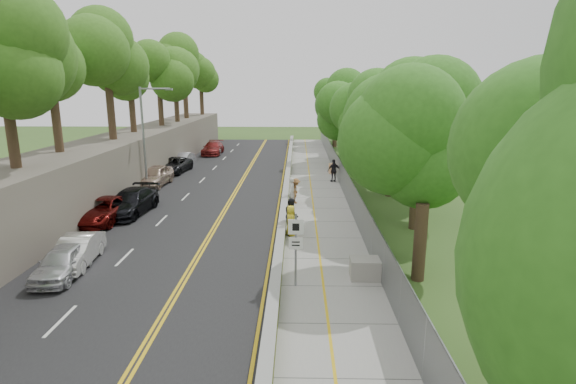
# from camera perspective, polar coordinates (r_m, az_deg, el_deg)

# --- Properties ---
(ground) EXTENTS (140.00, 140.00, 0.00)m
(ground) POSITION_cam_1_polar(r_m,az_deg,el_deg) (21.71, -1.79, -8.52)
(ground) COLOR #33511E
(ground) RESTS_ON ground
(road) EXTENTS (11.20, 66.00, 0.04)m
(road) POSITION_cam_1_polar(r_m,az_deg,el_deg) (36.61, -9.03, 0.49)
(road) COLOR black
(road) RESTS_ON ground
(sidewalk) EXTENTS (4.20, 66.00, 0.05)m
(sidewalk) POSITION_cam_1_polar(r_m,az_deg,el_deg) (36.05, 3.50, 0.44)
(sidewalk) COLOR gray
(sidewalk) RESTS_ON ground
(jersey_barrier) EXTENTS (0.42, 66.00, 0.60)m
(jersey_barrier) POSITION_cam_1_polar(r_m,az_deg,el_deg) (35.97, -0.16, 0.88)
(jersey_barrier) COLOR #C0E725
(jersey_barrier) RESTS_ON ground
(rock_embankment) EXTENTS (5.00, 66.00, 4.00)m
(rock_embankment) POSITION_cam_1_polar(r_m,az_deg,el_deg) (38.51, -21.11, 3.39)
(rock_embankment) COLOR #595147
(rock_embankment) RESTS_ON ground
(chainlink_fence) EXTENTS (0.04, 66.00, 2.00)m
(chainlink_fence) POSITION_cam_1_polar(r_m,az_deg,el_deg) (35.99, 6.86, 1.93)
(chainlink_fence) COLOR slate
(chainlink_fence) RESTS_ON ground
(trees_embankment) EXTENTS (6.40, 66.00, 13.00)m
(trees_embankment) POSITION_cam_1_polar(r_m,az_deg,el_deg) (37.91, -21.50, 16.15)
(trees_embankment) COLOR #407920
(trees_embankment) RESTS_ON rock_embankment
(trees_fenceside) EXTENTS (7.00, 66.00, 14.00)m
(trees_fenceside) POSITION_cam_1_polar(r_m,az_deg,el_deg) (35.62, 10.98, 11.40)
(trees_fenceside) COLOR #397F22
(trees_fenceside) RESTS_ON ground
(streetlight) EXTENTS (2.52, 0.22, 8.00)m
(streetlight) POSITION_cam_1_polar(r_m,az_deg,el_deg) (36.18, -17.57, 7.30)
(streetlight) COLOR gray
(streetlight) RESTS_ON ground
(signpost) EXTENTS (0.62, 0.09, 3.10)m
(signpost) POSITION_cam_1_polar(r_m,az_deg,el_deg) (18.16, 0.99, -6.36)
(signpost) COLOR gray
(signpost) RESTS_ON sidewalk
(construction_barrel) EXTENTS (0.57, 0.57, 0.94)m
(construction_barrel) POSITION_cam_1_polar(r_m,az_deg,el_deg) (42.20, 5.56, 3.00)
(construction_barrel) COLOR #E16A00
(construction_barrel) RESTS_ON sidewalk
(concrete_block) EXTENTS (1.32, 1.00, 0.87)m
(concrete_block) POSITION_cam_1_polar(r_m,az_deg,el_deg) (19.72, 9.80, -9.53)
(concrete_block) COLOR gray
(concrete_block) RESTS_ON sidewalk
(car_0) EXTENTS (1.84, 3.99, 1.33)m
(car_0) POSITION_cam_1_polar(r_m,az_deg,el_deg) (21.80, -26.74, -7.94)
(car_0) COLOR silver
(car_0) RESTS_ON road
(car_1) EXTENTS (1.79, 4.15, 1.33)m
(car_1) POSITION_cam_1_polar(r_m,az_deg,el_deg) (22.87, -25.26, -6.80)
(car_1) COLOR white
(car_1) RESTS_ON road
(car_2) EXTENTS (2.78, 5.31, 1.42)m
(car_2) POSITION_cam_1_polar(r_m,az_deg,el_deg) (29.30, -22.38, -2.16)
(car_2) COLOR #500B09
(car_2) RESTS_ON road
(car_3) EXTENTS (2.62, 5.52, 1.55)m
(car_3) POSITION_cam_1_polar(r_m,az_deg,el_deg) (30.47, -19.32, -1.20)
(car_3) COLOR black
(car_3) RESTS_ON road
(car_4) EXTENTS (2.23, 4.99, 1.66)m
(car_4) POSITION_cam_1_polar(r_m,az_deg,el_deg) (38.37, -16.56, 1.99)
(car_4) COLOR tan
(car_4) RESTS_ON road
(car_5) EXTENTS (1.83, 4.28, 1.37)m
(car_5) POSITION_cam_1_polar(r_m,az_deg,el_deg) (46.99, -13.24, 4.02)
(car_5) COLOR #A5A6AB
(car_5) RESTS_ON road
(car_6) EXTENTS (2.86, 5.31, 1.42)m
(car_6) POSITION_cam_1_polar(r_m,az_deg,el_deg) (43.79, -14.32, 3.32)
(car_6) COLOR black
(car_6) RESTS_ON road
(car_7) EXTENTS (2.11, 5.18, 1.50)m
(car_7) POSITION_cam_1_polar(r_m,az_deg,el_deg) (54.45, -9.52, 5.51)
(car_7) COLOR maroon
(car_7) RESTS_ON road
(car_8) EXTENTS (2.23, 4.63, 1.53)m
(car_8) POSITION_cam_1_polar(r_m,az_deg,el_deg) (55.11, -9.39, 5.62)
(car_8) COLOR silver
(car_8) RESTS_ON road
(painter_0) EXTENTS (0.75, 0.94, 1.69)m
(painter_0) POSITION_cam_1_polar(r_m,az_deg,el_deg) (24.58, 0.35, -3.64)
(painter_0) COLOR yellow
(painter_0) RESTS_ON sidewalk
(painter_1) EXTENTS (0.65, 0.79, 1.88)m
(painter_1) POSITION_cam_1_polar(r_m,az_deg,el_deg) (30.97, 0.54, 0.13)
(painter_1) COLOR silver
(painter_1) RESTS_ON sidewalk
(painter_2) EXTENTS (0.93, 1.08, 1.91)m
(painter_2) POSITION_cam_1_polar(r_m,az_deg,el_deg) (25.23, 0.45, -2.92)
(painter_2) COLOR black
(painter_2) RESTS_ON sidewalk
(painter_3) EXTENTS (0.73, 1.18, 1.76)m
(painter_3) POSITION_cam_1_polar(r_m,az_deg,el_deg) (31.28, 1.00, 0.15)
(painter_3) COLOR brown
(painter_3) RESTS_ON sidewalk
(person_far) EXTENTS (1.22, 0.80, 1.93)m
(person_far) POSITION_cam_1_polar(r_m,az_deg,el_deg) (38.46, 5.83, 2.72)
(person_far) COLOR black
(person_far) RESTS_ON sidewalk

